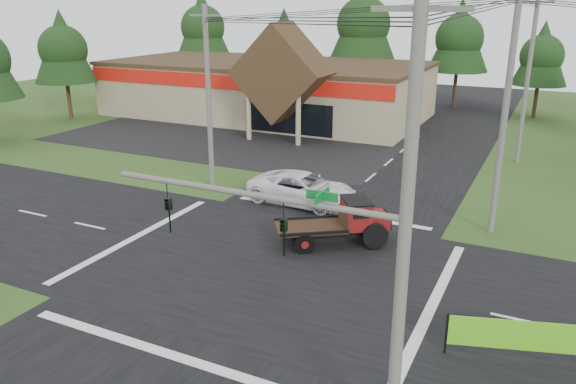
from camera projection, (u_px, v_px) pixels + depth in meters
The scene contains 19 objects.
ground at pixel (267, 265), 23.71m from camera, with size 120.00×120.00×0.00m, color #294117.
road_ns at pixel (267, 265), 23.70m from camera, with size 12.00×120.00×0.02m, color black.
road_ew at pixel (267, 265), 23.70m from camera, with size 120.00×12.00×0.02m, color black.
parking_apron at pixel (225, 139), 45.70m from camera, with size 28.00×14.00×0.02m, color black.
cvs_building at pixel (267, 87), 54.54m from camera, with size 30.40×18.20×9.19m.
traffic_signal_mast at pixel (333, 269), 13.49m from camera, with size 8.12×0.24×7.00m.
utility_pole_nr at pixel (405, 235), 12.40m from camera, with size 2.00×0.30×11.00m.
utility_pole_nw at pixel (209, 98), 32.13m from camera, with size 2.00×0.30×10.50m.
utility_pole_ne at pixel (505, 111), 25.33m from camera, with size 2.00×0.30×11.50m.
utility_pole_n at pixel (528, 79), 37.30m from camera, with size 2.00×0.30×11.20m.
tree_row_a at pixel (203, 25), 67.68m from camera, with size 6.72×6.72×12.12m.
tree_row_b at pixel (284, 38), 65.66m from camera, with size 5.60×5.60×10.10m.
tree_row_c at pixel (364, 21), 60.02m from camera, with size 7.28×7.28×13.13m.
tree_row_d at pixel (460, 36), 57.15m from camera, with size 6.16×6.16×11.11m.
tree_row_e at pixel (542, 54), 52.55m from camera, with size 5.04×5.04×9.09m.
tree_side_w at pixel (63, 47), 51.90m from camera, with size 5.60×5.60×10.10m.
antique_flatbed_truck at pixel (334, 222), 25.46m from camera, with size 1.97×5.16×2.16m, color #630E0E, non-canonical shape.
roadside_banner at pixel (514, 339), 17.22m from camera, with size 4.16×0.12×1.42m, color #5EC219, non-canonical shape.
white_pickup at pixel (303, 189), 30.82m from camera, with size 2.82×6.11×1.70m, color white.
Camera 1 is at (10.19, -18.93, 10.49)m, focal length 35.00 mm.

